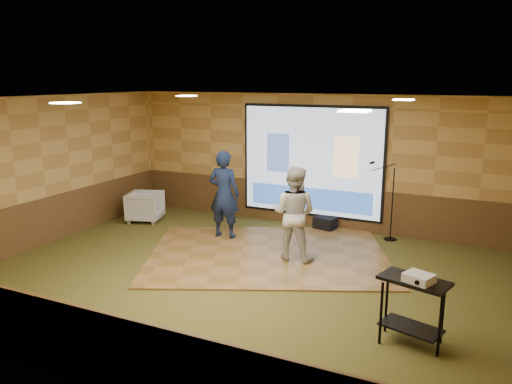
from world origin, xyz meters
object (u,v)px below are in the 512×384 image
at_px(av_table, 413,300).
at_px(banquet_chair, 145,206).
at_px(player_left, 224,194).
at_px(projector_screen, 311,163).
at_px(player_right, 294,213).
at_px(duffel_bag, 325,224).
at_px(dance_floor, 268,254).
at_px(projector, 419,278).
at_px(mic_stand, 389,217).

xyz_separation_m(av_table, banquet_chair, (-6.59, 3.12, -0.25)).
relative_size(player_left, banquet_chair, 2.38).
height_order(projector_screen, banquet_chair, projector_screen).
xyz_separation_m(player_left, player_right, (1.80, -0.62, -0.05)).
distance_m(player_left, duffel_bag, 2.43).
bearing_deg(player_left, dance_floor, 151.74).
distance_m(player_right, projector, 3.37).
bearing_deg(mic_stand, banquet_chair, -155.19).
relative_size(projector_screen, banquet_chair, 4.28).
bearing_deg(projector, duffel_bag, 142.95).
bearing_deg(banquet_chair, projector_screen, -88.82).
distance_m(projector_screen, player_right, 2.39).
distance_m(dance_floor, duffel_bag, 2.08).
relative_size(player_left, av_table, 2.09).
relative_size(player_left, player_right, 1.06).
bearing_deg(dance_floor, projector, -37.20).
relative_size(dance_floor, player_left, 2.44).
bearing_deg(player_right, projector, 137.20).
xyz_separation_m(projector_screen, projector, (2.98, -4.52, -0.54)).
height_order(projector, banquet_chair, projector).
xyz_separation_m(player_right, banquet_chair, (-4.13, 0.96, -0.56)).
bearing_deg(banquet_chair, mic_stand, -97.76).
distance_m(player_right, banquet_chair, 4.28).
height_order(mic_stand, banquet_chair, mic_stand).
bearing_deg(projector, dance_floor, 165.25).
height_order(mic_stand, duffel_bag, mic_stand).
relative_size(dance_floor, player_right, 2.57).
relative_size(dance_floor, av_table, 5.11).
xyz_separation_m(av_table, mic_stand, (-1.09, 4.18, -0.11)).
height_order(dance_floor, duffel_bag, duffel_bag).
bearing_deg(dance_floor, projector_screen, 88.05).
distance_m(dance_floor, mic_stand, 2.76).
bearing_deg(duffel_bag, mic_stand, -3.17).
relative_size(player_left, mic_stand, 1.12).
bearing_deg(player_left, duffel_bag, -144.80).
height_order(dance_floor, projector, projector).
distance_m(banquet_chair, duffel_bag, 4.25).
bearing_deg(mic_stand, projector_screen, -174.27).
relative_size(av_table, projector, 2.70).
xyz_separation_m(dance_floor, av_table, (3.00, -2.24, 0.59)).
bearing_deg(projector_screen, player_left, -128.71).
bearing_deg(av_table, projector, -53.92).
bearing_deg(banquet_chair, av_table, -134.00).
height_order(dance_floor, player_left, player_left).
relative_size(player_right, projector, 5.35).
bearing_deg(mic_stand, player_right, -110.13).
distance_m(projector_screen, duffel_bag, 1.41).
xyz_separation_m(dance_floor, projector, (3.06, -2.32, 0.92)).
bearing_deg(projector, player_right, 160.63).
bearing_deg(projector_screen, av_table, -56.66).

